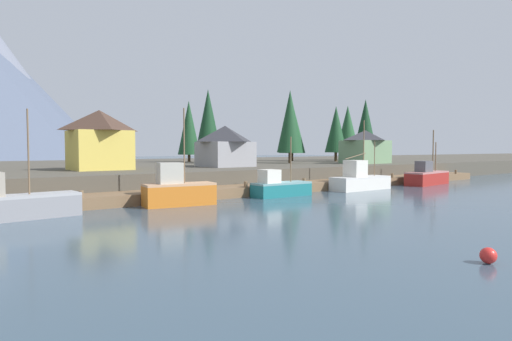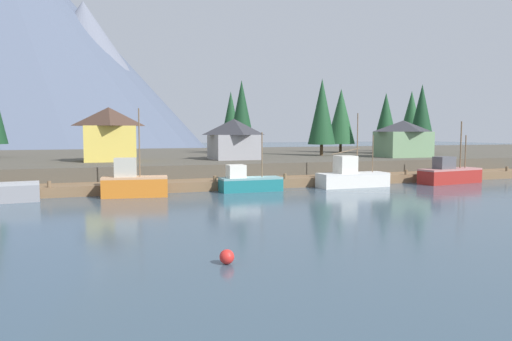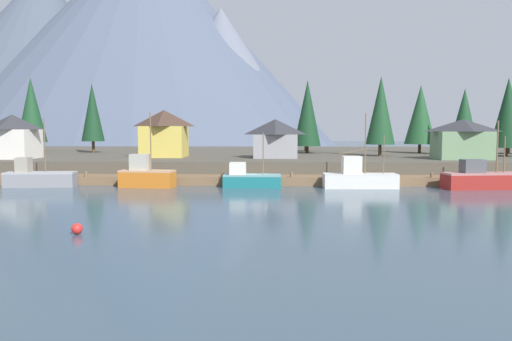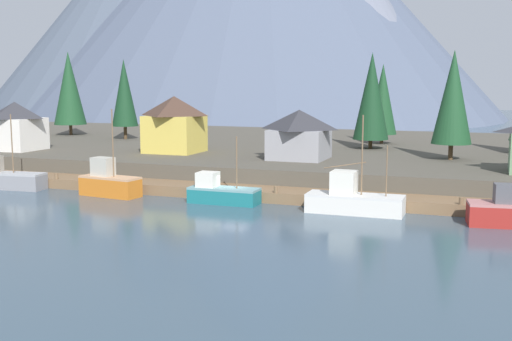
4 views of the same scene
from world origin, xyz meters
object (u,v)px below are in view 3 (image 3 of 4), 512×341
conifer_mid_left (510,114)px  fishing_boat_white (358,178)px  house_yellow (164,133)px  conifer_back_left (31,110)px  fishing_boat_grey (39,178)px  conifer_far_left (307,113)px  house_grey (275,138)px  conifer_near_right (508,113)px  conifer_back_right (420,115)px  conifer_near_left (464,117)px  fishing_boat_teal (250,179)px  conifer_mid_right (92,113)px  house_white (13,136)px  fishing_boat_red (480,179)px  house_green (463,139)px  conifer_centre (306,118)px  conifer_far_right (381,110)px  channel_buoy (77,229)px  fishing_boat_orange (146,176)px

conifer_mid_left → fishing_boat_white: bearing=-136.3°
house_yellow → conifer_back_left: size_ratio=0.51×
fishing_boat_grey → conifer_far_left: 44.36m
house_grey → house_yellow: 16.20m
fishing_boat_grey → house_yellow: bearing=51.3°
conifer_near_right → conifer_back_right: bearing=136.8°
conifer_near_left → conifer_mid_left: 11.01m
house_yellow → conifer_near_left: 45.73m
fishing_boat_teal → conifer_mid_right: conifer_mid_right is taller
conifer_near_right → conifer_far_left: bearing=163.1°
house_white → conifer_far_left: 45.12m
conifer_mid_left → fishing_boat_teal: bearing=-146.2°
fishing_boat_red → house_yellow: 42.41m
house_yellow → conifer_mid_right: bearing=138.5°
house_grey → house_yellow: house_yellow is taller
fishing_boat_teal → house_grey: bearing=78.7°
house_grey → house_white: bearing=-175.0°
house_green → conifer_mid_right: conifer_mid_right is taller
house_yellow → conifer_near_left: conifer_near_left is taller
conifer_centre → conifer_far_right: (10.10, -16.01, 0.71)m
conifer_near_left → conifer_mid_right: size_ratio=0.87×
conifer_mid_left → house_white: bearing=-167.9°
house_yellow → conifer_far_right: size_ratio=0.57×
conifer_far_right → conifer_far_left: bearing=139.9°
fishing_boat_white → fishing_boat_red: fishing_boat_white is taller
conifer_far_right → house_green: bearing=-40.3°
conifer_near_right → channel_buoy: 66.16m
fishing_boat_red → conifer_near_left: bearing=65.7°
fishing_boat_red → fishing_boat_white: bearing=169.8°
house_grey → conifer_mid_right: 35.10m
house_white → conifer_far_right: 52.80m
conifer_back_left → channel_buoy: conifer_back_left is taller
fishing_boat_white → conifer_centre: bearing=95.1°
conifer_back_left → conifer_far_left: size_ratio=1.09×
fishing_boat_white → conifer_back_right: (15.32, 29.60, 7.84)m
house_grey → house_yellow: bearing=175.3°
conifer_far_right → conifer_mid_right: bearing=168.2°
conifer_mid_right → channel_buoy: size_ratio=16.97×
fishing_boat_red → conifer_mid_left: bearing=52.5°
conifer_mid_left → conifer_far_right: size_ratio=0.95×
conifer_centre → channel_buoy: bearing=-106.6°
fishing_boat_orange → house_green: 41.94m
house_grey → conifer_centre: (5.75, 21.05, 3.35)m
fishing_boat_white → house_green: bearing=37.4°
fishing_boat_teal → conifer_far_left: (8.44, 28.77, 8.26)m
conifer_mid_left → channel_buoy: bearing=-133.7°
house_green → house_yellow: 41.55m
fishing_boat_teal → house_green: (28.14, 12.12, 4.29)m
channel_buoy → fishing_boat_teal: bearing=69.4°
conifer_near_right → conifer_back_right: size_ratio=1.02×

